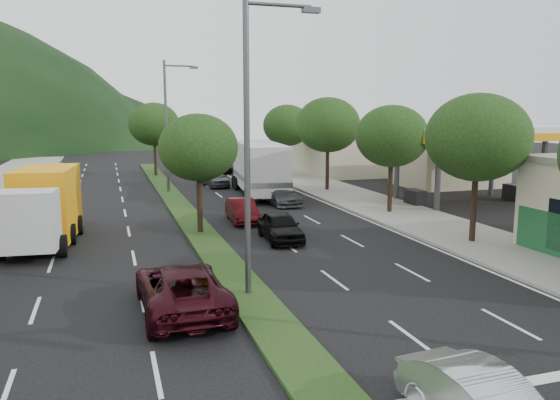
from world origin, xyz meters
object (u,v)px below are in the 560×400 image
object	(u,v)px
tree_r_e	(287,126)
car_queue_a	(280,226)
motorhome	(260,167)
tree_r_b	(478,138)
car_queue_e	(215,178)
tree_r_c	(392,136)
suv_maroon	(182,288)
streetlight_mid	(169,120)
car_queue_d	(266,184)
car_queue_b	(281,194)
streetlight_near	(253,132)
tree_med_far	(154,124)
tree_med_near	(198,148)
car_queue_f	(221,166)
box_truck	(44,209)
tree_r_d	(328,125)
car_queue_c	(242,210)

from	to	relation	value
tree_r_e	car_queue_a	bearing A→B (deg)	-109.07
motorhome	tree_r_b	bearing A→B (deg)	-66.39
car_queue_a	car_queue_e	world-z (taller)	car_queue_a
tree_r_c	suv_maroon	bearing A→B (deg)	-138.32
streetlight_mid	car_queue_d	bearing A→B (deg)	-20.65
suv_maroon	car_queue_b	world-z (taller)	suv_maroon
streetlight_near	car_queue_d	bearing A→B (deg)	72.85
tree_med_far	car_queue_d	size ratio (longest dim) A/B	1.26
tree_med_far	car_queue_a	size ratio (longest dim) A/B	1.69
car_queue_e	tree_med_far	bearing A→B (deg)	111.02
tree_r_e	tree_med_far	xyz separation A→B (m)	(-12.00, 4.00, 0.11)
car_queue_b	tree_med_near	bearing A→B (deg)	-133.90
streetlight_mid	car_queue_f	xyz separation A→B (m)	(6.55, 12.63, -4.94)
tree_r_b	car_queue_f	size ratio (longest dim) A/B	1.56
streetlight_near	box_truck	size ratio (longest dim) A/B	1.35
car_queue_a	tree_med_near	bearing A→B (deg)	145.99
car_queue_d	car_queue_f	size ratio (longest dim) A/B	1.24
tree_r_d	suv_maroon	bearing A→B (deg)	-122.21
tree_r_c	tree_med_far	size ratio (longest dim) A/B	0.93
tree_med_near	tree_med_far	xyz separation A→B (m)	(0.00, 26.00, 0.58)
streetlight_mid	car_queue_d	xyz separation A→B (m)	(6.91, -2.60, -4.82)
car_queue_b	box_truck	distance (m)	15.88
tree_r_d	car_queue_a	xyz separation A→B (m)	(-8.51, -14.60, -4.48)
streetlight_near	car_queue_c	xyz separation A→B (m)	(2.59, 12.40, -4.93)
car_queue_e	motorhome	distance (m)	6.12
car_queue_a	tree_med_far	bearing A→B (deg)	99.66
tree_r_e	tree_med_near	bearing A→B (deg)	-118.61
car_queue_f	motorhome	xyz separation A→B (m)	(-0.27, -15.72, 1.43)
tree_r_c	car_queue_d	distance (m)	12.16
car_queue_c	car_queue_f	size ratio (longest dim) A/B	0.89
tree_med_near	car_queue_e	xyz separation A→B (m)	(4.14, 17.40, -3.73)
car_queue_e	box_truck	size ratio (longest dim) A/B	0.55
car_queue_b	car_queue_e	size ratio (longest dim) A/B	1.12
streetlight_mid	suv_maroon	size ratio (longest dim) A/B	1.82
tree_r_e	car_queue_f	bearing A→B (deg)	132.96
tree_r_b	car_queue_e	size ratio (longest dim) A/B	1.70
suv_maroon	car_queue_c	xyz separation A→B (m)	(5.15, 13.17, -0.11)
car_queue_a	tree_r_d	bearing A→B (deg)	62.48
tree_med_far	car_queue_f	bearing A→B (deg)	13.60
streetlight_near	car_queue_a	size ratio (longest dim) A/B	2.44
tree_med_far	car_queue_c	distance (m)	24.17
car_queue_c	streetlight_mid	bearing A→B (deg)	104.26
tree_med_near	motorhome	xyz separation A→B (m)	(6.49, 11.92, -2.35)
car_queue_d	car_queue_f	distance (m)	15.24
tree_r_d	car_queue_e	size ratio (longest dim) A/B	1.75
suv_maroon	box_truck	size ratio (longest dim) A/B	0.74
car_queue_f	tree_med_far	bearing A→B (deg)	-163.52
car_queue_d	car_queue_f	world-z (taller)	car_queue_d
tree_r_d	box_truck	size ratio (longest dim) A/B	0.97
box_truck	motorhome	distance (m)	18.20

